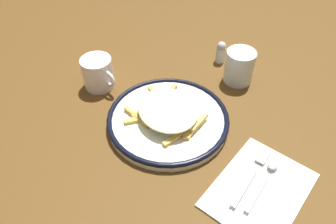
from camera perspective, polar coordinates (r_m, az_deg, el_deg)
ground_plane at (r=0.83m, az=0.00°, el=-1.92°), size 2.60×2.60×0.00m
plate at (r=0.82m, az=0.00°, el=-1.27°), size 0.30×0.30×0.03m
fries_heap at (r=0.80m, az=-0.09°, el=0.19°), size 0.21×0.20×0.04m
napkin at (r=0.73m, az=15.55°, el=-12.69°), size 0.18×0.24×0.01m
fork at (r=0.74m, az=14.15°, el=-10.60°), size 0.04×0.18×0.01m
spoon at (r=0.75m, az=16.76°, el=-10.39°), size 0.03×0.15×0.01m
water_glass at (r=0.95m, az=12.21°, el=7.68°), size 0.08×0.08×0.09m
coffee_mug at (r=0.93m, az=-11.98°, el=6.59°), size 0.11×0.08×0.09m
salt_shaker at (r=1.02m, az=9.10°, el=10.23°), size 0.03×0.03×0.07m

